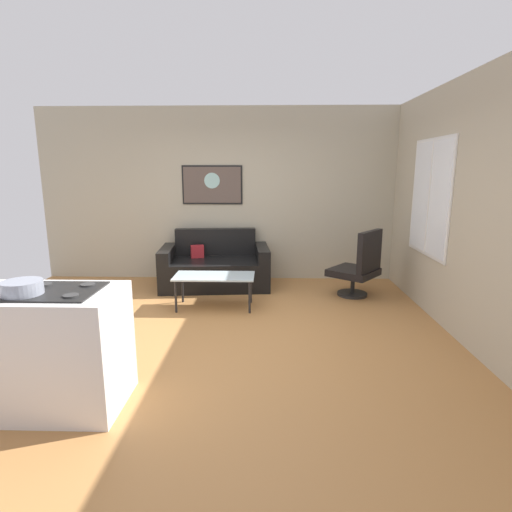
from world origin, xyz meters
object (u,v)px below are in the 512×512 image
mixing_bowl (22,289)px  wall_painting (212,185)px  couch (215,268)px  armchair (359,267)px  coffee_table (214,278)px

mixing_bowl → wall_painting: size_ratio=0.29×
wall_painting → mixing_bowl: bearing=-102.1°
couch → mixing_bowl: bearing=-105.1°
couch → armchair: size_ratio=1.77×
couch → armchair: 2.21m
armchair → wall_painting: size_ratio=1.00×
coffee_table → mixing_bowl: (-1.06, -2.44, 0.57)m
wall_painting → couch: bearing=-80.1°
couch → coffee_table: 1.05m
coffee_table → armchair: armchair is taller
couch → mixing_bowl: 3.67m
mixing_bowl → wall_painting: 4.10m
coffee_table → wall_painting: size_ratio=1.07×
couch → coffee_table: (0.12, -1.04, 0.11)m
coffee_table → mixing_bowl: size_ratio=3.76×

